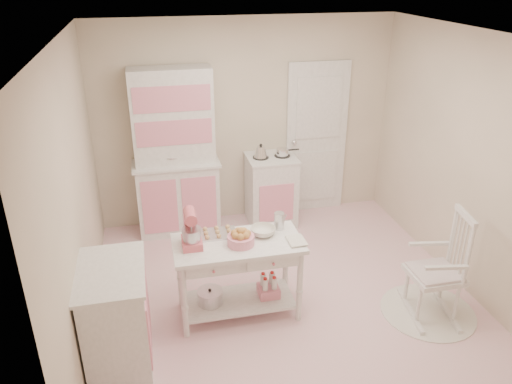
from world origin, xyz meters
TOP-DOWN VIEW (x-y plane):
  - room_shell at (0.00, 0.00)m, footprint 3.84×3.84m
  - door at (0.95, 1.87)m, footprint 0.82×0.05m
  - hutch at (-0.93, 1.66)m, footprint 1.06×0.50m
  - stove at (0.27, 1.61)m, footprint 0.62×0.57m
  - base_cabinet at (-1.63, -0.59)m, footprint 0.54×0.84m
  - lace_rug at (1.31, -0.60)m, footprint 0.92×0.92m
  - rocking_chair at (1.31, -0.60)m, footprint 0.59×0.79m
  - work_table at (-0.51, -0.18)m, footprint 1.20×0.60m
  - stand_mixer at (-0.93, -0.16)m, footprint 0.20×0.28m
  - cookie_tray at (-0.66, -0.00)m, footprint 0.34×0.24m
  - bread_basket at (-0.49, -0.23)m, footprint 0.25×0.25m
  - mixing_bowl at (-0.25, -0.10)m, footprint 0.24×0.24m
  - metal_pitcher at (-0.07, -0.02)m, footprint 0.10×0.10m
  - recipe_book at (-0.06, -0.30)m, footprint 0.16×0.22m

SIDE VIEW (x-z plane):
  - lace_rug at x=1.31m, z-range 0.00..0.01m
  - work_table at x=-0.51m, z-range 0.00..0.80m
  - stove at x=0.27m, z-range 0.00..0.92m
  - base_cabinet at x=-1.63m, z-range 0.00..0.92m
  - rocking_chair at x=1.31m, z-range 0.00..1.10m
  - cookie_tray at x=-0.66m, z-range 0.80..0.82m
  - recipe_book at x=-0.06m, z-range 0.80..0.82m
  - mixing_bowl at x=-0.25m, z-range 0.80..0.88m
  - bread_basket at x=-0.49m, z-range 0.80..0.89m
  - metal_pitcher at x=-0.07m, z-range 0.80..0.97m
  - stand_mixer at x=-0.93m, z-range 0.80..1.14m
  - door at x=0.95m, z-range 0.00..2.04m
  - hutch at x=-0.93m, z-range 0.00..2.08m
  - room_shell at x=0.00m, z-range 0.34..2.96m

